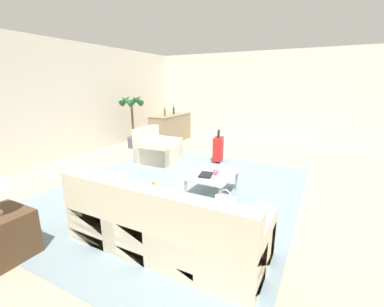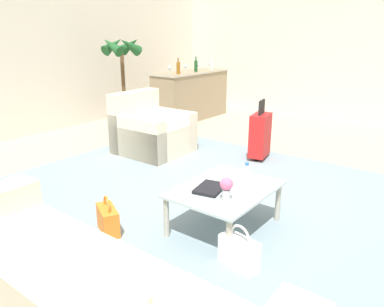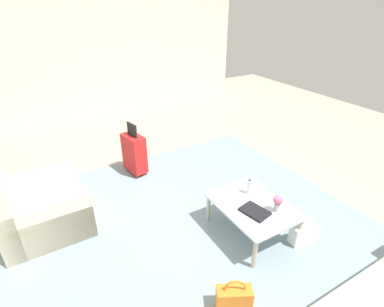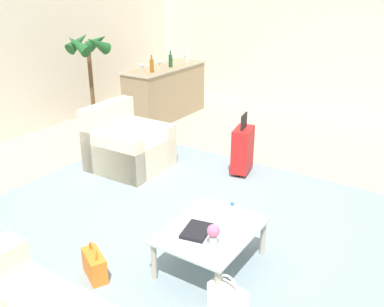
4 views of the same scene
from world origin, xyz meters
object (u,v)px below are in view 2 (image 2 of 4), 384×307
wine_glass_left_of_centre (186,67)px  potted_palm (123,76)px  bar_console (191,95)px  handbag_orange (108,219)px  wine_bottle_amber (178,68)px  wine_bottle_clear (211,64)px  armchair (150,132)px  coffee_table_book (210,188)px  wine_glass_leftmost (170,68)px  wine_glass_right_of_centre (197,65)px  coffee_table (225,193)px  handbag_white (239,252)px  water_bottle (247,174)px  wine_bottle_green (196,66)px  wine_glass_rightmost (210,64)px  flower_vase (226,187)px  suitcase_red (260,135)px

wine_glass_left_of_centre → potted_palm: 1.27m
bar_console → handbag_orange: bearing=-151.2°
bar_console → wine_bottle_amber: 0.81m
bar_console → potted_palm: (-1.30, 0.60, 0.44)m
wine_bottle_clear → handbag_orange: 5.33m
armchair → coffee_table_book: bearing=-124.1°
wine_bottle_amber → wine_glass_leftmost: bearing=121.5°
wine_glass_right_of_centre → handbag_orange: size_ratio=0.43×
armchair → wine_glass_right_of_centre: (2.41, 0.92, 0.79)m
armchair → wine_bottle_amber: 2.00m
wine_glass_right_of_centre → wine_bottle_clear: size_ratio=0.51×
wine_bottle_amber → armchair: bearing=-154.1°
wine_glass_leftmost → potted_palm: potted_palm is taller
coffee_table → handbag_white: bearing=-136.3°
armchair → water_bottle: (-1.10, -2.27, 0.20)m
wine_bottle_amber → handbag_white: (-3.39, -3.40, -0.96)m
wine_glass_left_of_centre → handbag_orange: 4.70m
wine_bottle_green → wine_glass_rightmost: bearing=8.9°
armchair → wine_bottle_amber: bearing=25.9°
water_bottle → coffee_table_book: size_ratio=0.67×
water_bottle → wine_bottle_amber: size_ratio=0.68×
bar_console → wine_glass_rightmost: bearing=-2.2°
bar_console → wine_glass_rightmost: wine_glass_rightmost is taller
water_bottle → flower_vase: size_ratio=1.00×
water_bottle → wine_glass_left_of_centre: bearing=45.7°
water_bottle → wine_bottle_clear: wine_bottle_clear is taller
armchair → water_bottle: size_ratio=4.78×
water_bottle → flower_vase: flower_vase is taller
wine_bottle_clear → handbag_white: wine_bottle_clear is taller
wine_glass_right_of_centre → coffee_table: bearing=-140.2°
coffee_table → suitcase_red: 2.12m
wine_bottle_green → handbag_orange: (-4.21, -2.19, -0.96)m
wine_glass_leftmost → suitcase_red: wine_glass_leftmost is taller
flower_vase → bar_console: (3.72, 3.25, -0.02)m
coffee_table → handbag_orange: bearing=131.9°
flower_vase → wine_bottle_amber: size_ratio=0.68×
coffee_table_book → wine_glass_rightmost: bearing=23.2°
wine_glass_right_of_centre → wine_bottle_amber: size_ratio=0.51×
coffee_table → wine_glass_right_of_centre: 4.88m
wine_glass_right_of_centre → wine_bottle_clear: 0.36m
bar_console → wine_glass_rightmost: size_ratio=11.94×
wine_glass_leftmost → wine_glass_left_of_centre: bearing=-7.2°
water_bottle → suitcase_red: suitcase_red is taller
wine_bottle_amber → handbag_white: size_ratio=0.84×
water_bottle → potted_palm: size_ratio=0.12×
handbag_white → wine_glass_right_of_centre: bearing=40.2°
water_bottle → handbag_orange: bearing=135.6°
handbag_orange → potted_palm: (2.91, 2.91, 0.82)m
flower_vase → wine_glass_left_of_centre: (3.51, 3.22, 0.56)m
coffee_table → wine_bottle_green: wine_bottle_green is taller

